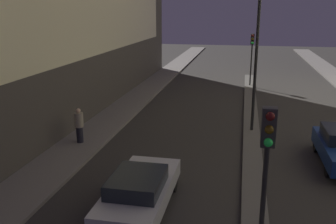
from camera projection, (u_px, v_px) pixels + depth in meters
name	position (u px, v px, depth m)	size (l,w,h in m)	color
median_strip	(251.00, 123.00, 22.08)	(0.87, 32.86, 0.13)	#56544F
traffic_light_near	(267.00, 158.00, 8.46)	(0.32, 0.42, 4.40)	black
traffic_light_mid	(252.00, 48.00, 31.71)	(0.32, 0.42, 4.40)	black
street_lamp	(258.00, 35.00, 19.27)	(0.49, 0.49, 7.75)	black
car_left_lane	(140.00, 190.00, 12.54)	(1.94, 4.76, 1.42)	#B2B2B7
pedestrian_on_left_sidewalk	(79.00, 125.00, 18.48)	(0.43, 0.43, 1.75)	black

